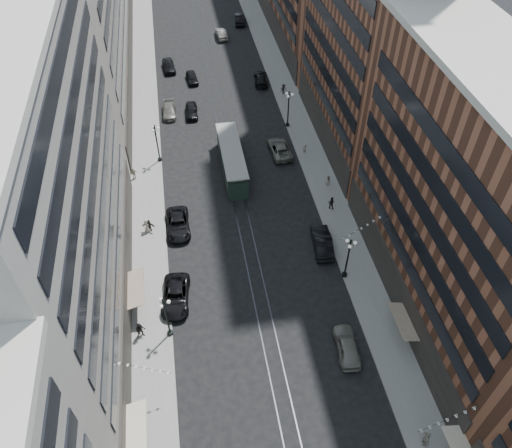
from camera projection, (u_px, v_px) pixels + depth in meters
ground at (224, 133)px, 70.81m from camera, size 220.00×220.00×0.00m
sidewalk_west at (145, 102)px, 76.37m from camera, size 4.00×180.00×0.15m
sidewalk_east at (285, 89)px, 79.00m from camera, size 4.00×180.00×0.15m
rail_west at (212, 96)px, 77.65m from camera, size 0.12×180.00×0.02m
rail_east at (221, 95)px, 77.81m from camera, size 0.12×180.00×0.02m
building_west_mid at (49, 201)px, 40.12m from camera, size 8.00×36.00×28.00m
building_east_mid at (465, 211)px, 42.14m from camera, size 8.00×30.00×24.00m
lamppost_sw_far at (166, 316)px, 45.34m from camera, size 1.03×1.14×5.52m
lamppost_sw_mid at (157, 142)px, 64.05m from camera, size 1.03×1.14×5.52m
lamppost_se_far at (348, 257)px, 50.31m from camera, size 1.03×1.14×5.52m
lamppost_se_mid at (288, 108)px, 69.71m from camera, size 1.03×1.14×5.52m
streetcar at (232, 161)px, 63.83m from camera, size 2.66×12.02×3.33m
car_2 at (176, 296)px, 49.74m from camera, size 3.27×5.94×1.58m
car_4 at (347, 346)px, 45.75m from camera, size 2.36×5.01×1.66m
pedestrian_2 at (141, 330)px, 46.57m from camera, size 0.99×0.62×1.94m
pedestrian_4 at (426, 439)px, 39.52m from camera, size 0.71×1.20×1.93m
car_7 at (178, 224)px, 56.86m from camera, size 2.59×5.59×1.55m
car_8 at (169, 111)px, 73.55m from camera, size 2.04×4.78×1.37m
car_9 at (169, 66)px, 82.91m from camera, size 2.27×4.83×1.60m
car_10 at (322, 242)px, 54.77m from camera, size 2.42×5.56×1.78m
car_11 at (280, 148)px, 66.90m from camera, size 2.84×5.73×1.56m
car_12 at (261, 78)px, 80.06m from camera, size 2.67×5.30×1.47m
car_13 at (192, 78)px, 80.32m from camera, size 1.97×4.18×1.38m
car_14 at (221, 34)px, 91.45m from camera, size 1.93×4.69×1.51m
pedestrian_5 at (149, 225)px, 56.48m from camera, size 1.55×0.85×1.60m
pedestrian_6 at (134, 173)px, 62.97m from camera, size 1.01×0.66×1.59m
pedestrian_7 at (331, 203)px, 59.06m from camera, size 0.93×0.81×1.69m
pedestrian_8 at (305, 148)px, 66.70m from camera, size 0.65×0.55×1.51m
pedestrian_9 at (284, 89)px, 77.31m from camera, size 1.13×0.71×1.62m
car_extra_0 at (191, 111)px, 73.44m from camera, size 1.92×4.41×1.48m
car_extra_1 at (240, 19)px, 95.88m from camera, size 2.39×5.32×1.69m
pedestrian_extra_0 at (147, 225)px, 56.36m from camera, size 0.96×0.65×1.80m
pedestrian_extra_1 at (328, 180)px, 61.99m from camera, size 0.85×0.57×1.61m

